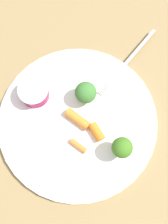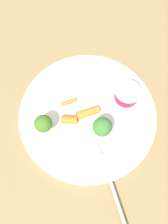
{
  "view_description": "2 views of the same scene",
  "coord_description": "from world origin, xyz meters",
  "px_view_note": "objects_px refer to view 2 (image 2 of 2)",
  "views": [
    {
      "loc": [
        -0.1,
        0.08,
        0.52
      ],
      "look_at": [
        0.0,
        -0.02,
        0.02
      ],
      "focal_mm": 42.13,
      "sensor_mm": 36.0,
      "label": 1
    },
    {
      "loc": [
        -0.04,
        -0.19,
        0.55
      ],
      "look_at": [
        -0.01,
        0.0,
        0.03
      ],
      "focal_mm": 39.49,
      "sensor_mm": 36.0,
      "label": 2
    }
  ],
  "objects_px": {
    "fork": "(111,184)",
    "plate": "(88,115)",
    "broccoli_floret_0": "(43,124)",
    "carrot_stick_1": "(68,102)",
    "carrot_stick_2": "(90,114)",
    "broccoli_floret_1": "(102,127)",
    "carrot_stick_0": "(69,120)",
    "sauce_cup": "(127,94)"
  },
  "relations": [
    {
      "from": "broccoli_floret_0",
      "to": "carrot_stick_2",
      "type": "relative_size",
      "value": 1.06
    },
    {
      "from": "plate",
      "to": "sauce_cup",
      "type": "distance_m",
      "value": 0.1
    },
    {
      "from": "sauce_cup",
      "to": "carrot_stick_2",
      "type": "relative_size",
      "value": 1.14
    },
    {
      "from": "carrot_stick_1",
      "to": "fork",
      "type": "height_order",
      "value": "carrot_stick_1"
    },
    {
      "from": "broccoli_floret_0",
      "to": "carrot_stick_1",
      "type": "distance_m",
      "value": 0.09
    },
    {
      "from": "plate",
      "to": "broccoli_floret_1",
      "type": "bearing_deg",
      "value": -60.36
    },
    {
      "from": "plate",
      "to": "broccoli_floret_1",
      "type": "distance_m",
      "value": 0.06
    },
    {
      "from": "carrot_stick_0",
      "to": "carrot_stick_2",
      "type": "height_order",
      "value": "same"
    },
    {
      "from": "plate",
      "to": "broccoli_floret_0",
      "type": "relative_size",
      "value": 5.72
    },
    {
      "from": "fork",
      "to": "sauce_cup",
      "type": "bearing_deg",
      "value": 69.26
    },
    {
      "from": "sauce_cup",
      "to": "carrot_stick_0",
      "type": "bearing_deg",
      "value": -164.23
    },
    {
      "from": "broccoli_floret_1",
      "to": "carrot_stick_1",
      "type": "relative_size",
      "value": 1.4
    },
    {
      "from": "sauce_cup",
      "to": "broccoli_floret_1",
      "type": "height_order",
      "value": "broccoli_floret_1"
    },
    {
      "from": "broccoli_floret_0",
      "to": "carrot_stick_0",
      "type": "height_order",
      "value": "broccoli_floret_0"
    },
    {
      "from": "plate",
      "to": "sauce_cup",
      "type": "xyz_separation_m",
      "value": [
        0.1,
        0.03,
        0.02
      ]
    },
    {
      "from": "plate",
      "to": "broccoli_floret_1",
      "type": "xyz_separation_m",
      "value": [
        0.03,
        -0.04,
        0.03
      ]
    },
    {
      "from": "broccoli_floret_0",
      "to": "broccoli_floret_1",
      "type": "xyz_separation_m",
      "value": [
        0.12,
        -0.02,
        -0.01
      ]
    },
    {
      "from": "carrot_stick_0",
      "to": "fork",
      "type": "distance_m",
      "value": 0.17
    },
    {
      "from": "fork",
      "to": "plate",
      "type": "bearing_deg",
      "value": 98.67
    },
    {
      "from": "sauce_cup",
      "to": "fork",
      "type": "height_order",
      "value": "sauce_cup"
    },
    {
      "from": "broccoli_floret_0",
      "to": "fork",
      "type": "relative_size",
      "value": 0.29
    },
    {
      "from": "carrot_stick_1",
      "to": "plate",
      "type": "bearing_deg",
      "value": -40.04
    },
    {
      "from": "plate",
      "to": "carrot_stick_1",
      "type": "bearing_deg",
      "value": 139.96
    },
    {
      "from": "carrot_stick_2",
      "to": "sauce_cup",
      "type": "bearing_deg",
      "value": 19.59
    },
    {
      "from": "fork",
      "to": "carrot_stick_0",
      "type": "bearing_deg",
      "value": 114.45
    },
    {
      "from": "carrot_stick_1",
      "to": "broccoli_floret_0",
      "type": "bearing_deg",
      "value": -137.47
    },
    {
      "from": "plate",
      "to": "carrot_stick_1",
      "type": "distance_m",
      "value": 0.05
    },
    {
      "from": "plate",
      "to": "fork",
      "type": "relative_size",
      "value": 1.64
    },
    {
      "from": "broccoli_floret_1",
      "to": "carrot_stick_1",
      "type": "height_order",
      "value": "broccoli_floret_1"
    },
    {
      "from": "carrot_stick_2",
      "to": "broccoli_floret_1",
      "type": "bearing_deg",
      "value": -62.28
    },
    {
      "from": "broccoli_floret_1",
      "to": "carrot_stick_0",
      "type": "relative_size",
      "value": 1.42
    },
    {
      "from": "carrot_stick_1",
      "to": "carrot_stick_2",
      "type": "relative_size",
      "value": 0.69
    },
    {
      "from": "carrot_stick_0",
      "to": "sauce_cup",
      "type": "bearing_deg",
      "value": 15.77
    },
    {
      "from": "carrot_stick_1",
      "to": "fork",
      "type": "xyz_separation_m",
      "value": [
        0.06,
        -0.2,
        -0.0
      ]
    },
    {
      "from": "plate",
      "to": "fork",
      "type": "xyz_separation_m",
      "value": [
        0.02,
        -0.16,
        0.01
      ]
    },
    {
      "from": "plate",
      "to": "fork",
      "type": "distance_m",
      "value": 0.16
    },
    {
      "from": "carrot_stick_2",
      "to": "fork",
      "type": "bearing_deg",
      "value": -82.51
    },
    {
      "from": "broccoli_floret_0",
      "to": "carrot_stick_2",
      "type": "height_order",
      "value": "broccoli_floret_0"
    },
    {
      "from": "broccoli_floret_1",
      "to": "broccoli_floret_0",
      "type": "bearing_deg",
      "value": 169.32
    },
    {
      "from": "plate",
      "to": "carrot_stick_0",
      "type": "relative_size",
      "value": 8.98
    },
    {
      "from": "carrot_stick_1",
      "to": "carrot_stick_2",
      "type": "bearing_deg",
      "value": -40.44
    },
    {
      "from": "sauce_cup",
      "to": "broccoli_floret_0",
      "type": "xyz_separation_m",
      "value": [
        -0.2,
        -0.05,
        0.02
      ]
    }
  ]
}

